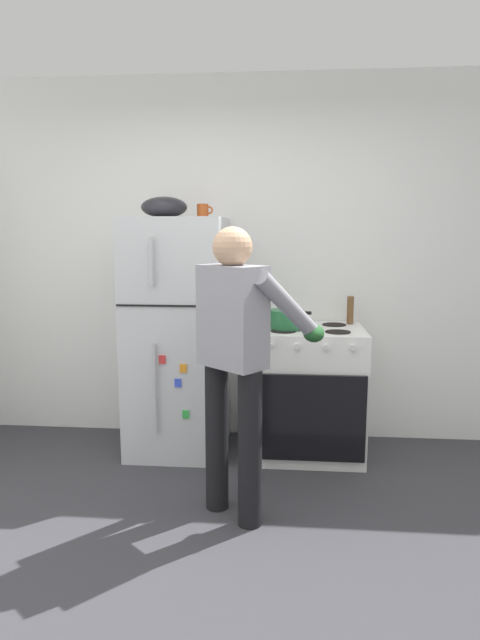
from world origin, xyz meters
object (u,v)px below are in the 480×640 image
at_px(person_cook, 238,347).
at_px(mixing_bowl, 164,207).
at_px(stove_range, 308,392).
at_px(red_pot, 287,319).
at_px(pepper_mill, 350,310).
at_px(coffee_mug, 203,211).
at_px(refrigerator, 178,336).

distance_m(person_cook, mixing_bowl, 1.33).
height_order(stove_range, red_pot, red_pot).
relative_size(person_cook, red_pot, 4.76).
relative_size(pepper_mill, mixing_bowl, 0.62).
xyz_separation_m(person_cook, coffee_mug, (-0.33, 0.95, 0.76)).
bearing_deg(coffee_mug, pepper_mill, 8.13).
distance_m(person_cook, red_pot, 0.89).
distance_m(refrigerator, person_cook, 1.04).
height_order(refrigerator, person_cook, refrigerator).
xyz_separation_m(red_pot, mixing_bowl, (-0.85, 0.05, 0.76)).
bearing_deg(mixing_bowl, coffee_mug, 10.78).
relative_size(stove_range, mixing_bowl, 2.89).
bearing_deg(coffee_mug, stove_range, -4.60).
distance_m(stove_range, pepper_mill, 0.67).
bearing_deg(refrigerator, mixing_bowl, 179.78).
bearing_deg(person_cook, coffee_mug, 109.16).
bearing_deg(refrigerator, coffee_mug, 15.40).
xyz_separation_m(stove_range, person_cook, (-0.42, -0.89, 0.51)).
distance_m(refrigerator, pepper_mill, 1.26).
relative_size(refrigerator, stove_range, 1.83).
height_order(stove_range, pepper_mill, pepper_mill).
xyz_separation_m(refrigerator, coffee_mug, (0.18, 0.05, 0.88)).
relative_size(stove_range, pepper_mill, 4.64).
xyz_separation_m(stove_range, red_pot, (-0.16, -0.04, 0.53)).
bearing_deg(person_cook, stove_range, 64.71).
height_order(coffee_mug, pepper_mill, coffee_mug).
bearing_deg(stove_range, mixing_bowl, 179.41).
bearing_deg(pepper_mill, refrigerator, -170.77).
relative_size(refrigerator, mixing_bowl, 5.27).
distance_m(red_pot, coffee_mug, 0.95).
relative_size(person_cook, coffee_mug, 14.28).
distance_m(pepper_mill, mixing_bowl, 1.51).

